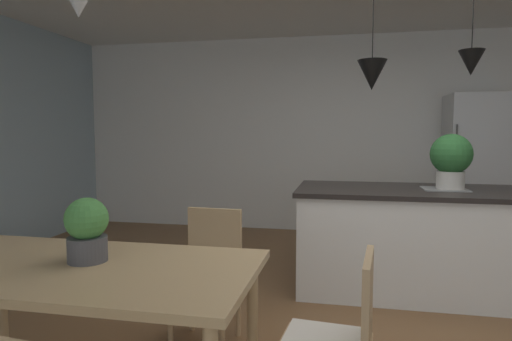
{
  "coord_description": "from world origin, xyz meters",
  "views": [
    {
      "loc": [
        -0.23,
        -2.9,
        1.38
      ],
      "look_at": [
        -0.89,
        0.29,
        1.1
      ],
      "focal_mm": 30.53,
      "sensor_mm": 36.0,
      "label": 1
    }
  ],
  "objects_px": {
    "kitchen_island": "(415,239)",
    "potted_plant_on_island": "(451,159)",
    "chair_far_right": "(208,271)",
    "dining_table": "(79,279)",
    "potted_plant_on_table": "(87,229)",
    "refrigerator": "(476,170)"
  },
  "relations": [
    {
      "from": "potted_plant_on_island",
      "to": "dining_table",
      "type": "bearing_deg",
      "value": -136.05
    },
    {
      "from": "dining_table",
      "to": "potted_plant_on_table",
      "type": "bearing_deg",
      "value": 77.0
    },
    {
      "from": "chair_far_right",
      "to": "potted_plant_on_island",
      "type": "bearing_deg",
      "value": 35.37
    },
    {
      "from": "dining_table",
      "to": "potted_plant_on_island",
      "type": "distance_m",
      "value": 3.01
    },
    {
      "from": "chair_far_right",
      "to": "refrigerator",
      "type": "height_order",
      "value": "refrigerator"
    },
    {
      "from": "refrigerator",
      "to": "potted_plant_on_table",
      "type": "distance_m",
      "value": 4.78
    },
    {
      "from": "kitchen_island",
      "to": "potted_plant_on_island",
      "type": "bearing_deg",
      "value": 0.0
    },
    {
      "from": "refrigerator",
      "to": "potted_plant_on_island",
      "type": "bearing_deg",
      "value": -110.84
    },
    {
      "from": "potted_plant_on_table",
      "to": "dining_table",
      "type": "bearing_deg",
      "value": -103.0
    },
    {
      "from": "refrigerator",
      "to": "potted_plant_on_island",
      "type": "xyz_separation_m",
      "value": [
        -0.7,
        -1.85,
        0.24
      ]
    },
    {
      "from": "kitchen_island",
      "to": "potted_plant_on_island",
      "type": "relative_size",
      "value": 4.29
    },
    {
      "from": "dining_table",
      "to": "potted_plant_on_island",
      "type": "xyz_separation_m",
      "value": [
        2.14,
        2.06,
        0.49
      ]
    },
    {
      "from": "dining_table",
      "to": "chair_far_right",
      "type": "bearing_deg",
      "value": 64.49
    },
    {
      "from": "kitchen_island",
      "to": "refrigerator",
      "type": "relative_size",
      "value": 1.1
    },
    {
      "from": "dining_table",
      "to": "potted_plant_on_island",
      "type": "bearing_deg",
      "value": 43.95
    },
    {
      "from": "refrigerator",
      "to": "potted_plant_on_table",
      "type": "xyz_separation_m",
      "value": [
        -2.83,
        -3.85,
        -0.02
      ]
    },
    {
      "from": "refrigerator",
      "to": "dining_table",
      "type": "bearing_deg",
      "value": -126.01
    },
    {
      "from": "kitchen_island",
      "to": "dining_table",
      "type": "bearing_deg",
      "value": -132.22
    },
    {
      "from": "refrigerator",
      "to": "potted_plant_on_island",
      "type": "height_order",
      "value": "refrigerator"
    },
    {
      "from": "dining_table",
      "to": "potted_plant_on_table",
      "type": "distance_m",
      "value": 0.24
    },
    {
      "from": "kitchen_island",
      "to": "potted_plant_on_table",
      "type": "distance_m",
      "value": 2.77
    },
    {
      "from": "dining_table",
      "to": "chair_far_right",
      "type": "distance_m",
      "value": 0.93
    }
  ]
}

